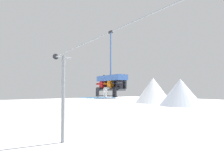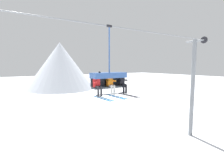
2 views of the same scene
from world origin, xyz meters
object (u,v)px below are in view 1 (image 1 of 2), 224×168
(lift_tower_near, at_px, (63,97))
(chairlift_chair, at_px, (112,80))
(skier_orange, at_px, (109,86))
(skier_red, at_px, (101,86))
(skier_black, at_px, (118,86))

(lift_tower_near, bearing_deg, chairlift_chair, -4.50)
(chairlift_chair, distance_m, skier_orange, 0.39)
(skier_red, bearing_deg, chairlift_chair, 14.80)
(lift_tower_near, bearing_deg, skier_black, -5.40)
(lift_tower_near, relative_size, skier_red, 5.15)
(skier_red, distance_m, skier_black, 1.62)
(skier_red, height_order, skier_black, skier_red)
(skier_orange, bearing_deg, chairlift_chair, 90.00)
(chairlift_chair, distance_m, skier_red, 0.89)
(lift_tower_near, height_order, skier_red, lift_tower_near)
(skier_orange, relative_size, skier_black, 1.00)
(skier_orange, bearing_deg, skier_red, 179.52)
(lift_tower_near, xyz_separation_m, skier_red, (8.22, -0.92, 0.88))
(lift_tower_near, height_order, skier_black, lift_tower_near)
(lift_tower_near, bearing_deg, skier_orange, -5.89)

